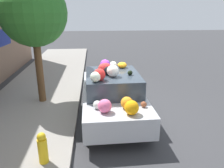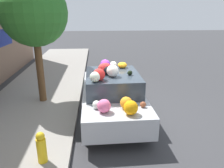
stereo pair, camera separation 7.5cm
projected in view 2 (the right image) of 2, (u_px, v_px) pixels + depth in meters
The scene contains 5 objects.
ground_plane at pixel (112, 115), 6.99m from camera, with size 60.00×60.00×0.00m, color #38383A.
sidewalk_curb at pixel (26, 116), 6.78m from camera, with size 24.00×3.20×0.13m.
street_tree at pixel (34, 13), 6.83m from camera, with size 2.13×2.13×4.04m.
fire_hydrant at pixel (41, 147), 4.52m from camera, with size 0.20×0.20×0.70m.
art_car at pixel (112, 93), 6.71m from camera, with size 4.17×1.85×1.75m.
Camera 2 is at (-6.29, 0.47, 3.18)m, focal length 35.00 mm.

